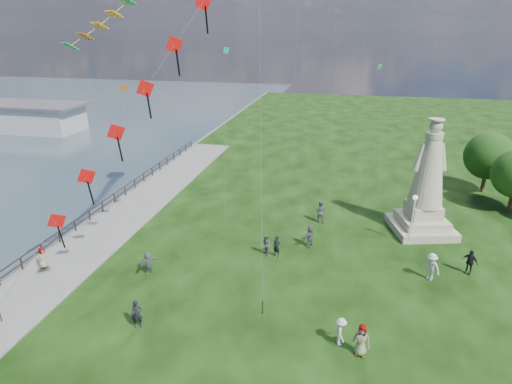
% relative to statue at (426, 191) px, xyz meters
% --- Properties ---
extents(waterfront, '(200.00, 200.00, 1.51)m').
position_rel_statue_xyz_m(waterfront, '(-25.99, -7.26, -3.52)').
color(waterfront, '#2D3A44').
rests_on(waterfront, ground).
extents(statue, '(5.51, 5.51, 9.14)m').
position_rel_statue_xyz_m(statue, '(0.00, 0.00, 0.00)').
color(statue, '#B4AD88').
rests_on(statue, ground).
extents(lamppost, '(0.37, 0.37, 4.01)m').
position_rel_statue_xyz_m(lamppost, '(-1.14, -2.62, -0.56)').
color(lamppost, silver).
rests_on(lamppost, ground).
extents(tree_row, '(8.31, 11.08, 6.02)m').
position_rel_statue_xyz_m(tree_row, '(8.41, 7.66, -0.01)').
color(tree_row, '#382314').
rests_on(tree_row, ground).
extents(person_0, '(0.72, 0.60, 1.68)m').
position_rel_statue_xyz_m(person_0, '(-16.70, -15.87, -2.61)').
color(person_0, black).
rests_on(person_0, ground).
extents(person_1, '(0.84, 0.90, 1.59)m').
position_rel_statue_xyz_m(person_1, '(-11.41, -6.56, -2.66)').
color(person_1, '#595960').
rests_on(person_1, ground).
extents(person_2, '(0.77, 1.13, 1.59)m').
position_rel_statue_xyz_m(person_2, '(-5.82, -14.86, -2.66)').
color(person_2, silver).
rests_on(person_2, ground).
extents(person_4, '(0.93, 0.63, 1.77)m').
position_rel_statue_xyz_m(person_4, '(-4.79, -15.38, -2.57)').
color(person_4, '#595960').
rests_on(person_4, ground).
extents(person_5, '(1.26, 1.60, 1.59)m').
position_rel_statue_xyz_m(person_5, '(-18.56, -10.65, -2.66)').
color(person_5, '#595960').
rests_on(person_5, ground).
extents(person_6, '(0.69, 0.58, 1.60)m').
position_rel_statue_xyz_m(person_6, '(-10.62, -6.58, -2.65)').
color(person_6, black).
rests_on(person_6, ground).
extents(person_7, '(1.01, 0.73, 1.90)m').
position_rel_statue_xyz_m(person_7, '(-8.07, -0.03, -2.50)').
color(person_7, '#595960').
rests_on(person_7, ground).
extents(person_8, '(1.35, 1.25, 1.90)m').
position_rel_statue_xyz_m(person_8, '(-0.35, -7.38, -2.50)').
color(person_8, silver).
rests_on(person_8, ground).
extents(person_9, '(1.14, 1.03, 1.75)m').
position_rel_statue_xyz_m(person_9, '(2.28, -6.01, -2.58)').
color(person_9, black).
rests_on(person_9, ground).
extents(person_10, '(0.58, 0.81, 1.52)m').
position_rel_statue_xyz_m(person_10, '(-25.76, -11.72, -2.69)').
color(person_10, '#595960').
rests_on(person_10, ground).
extents(person_11, '(1.30, 1.69, 1.68)m').
position_rel_statue_xyz_m(person_11, '(-8.47, -4.50, -2.61)').
color(person_11, '#595960').
rests_on(person_11, ground).
extents(red_kite_train, '(9.92, 9.35, 17.25)m').
position_rel_statue_xyz_m(red_kite_train, '(-18.32, -11.64, 7.24)').
color(red_kite_train, black).
rests_on(red_kite_train, ground).
extents(small_kites, '(33.76, 16.33, 29.43)m').
position_rel_statue_xyz_m(small_kites, '(-7.82, 6.78, 11.89)').
color(small_kites, teal).
rests_on(small_kites, ground).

